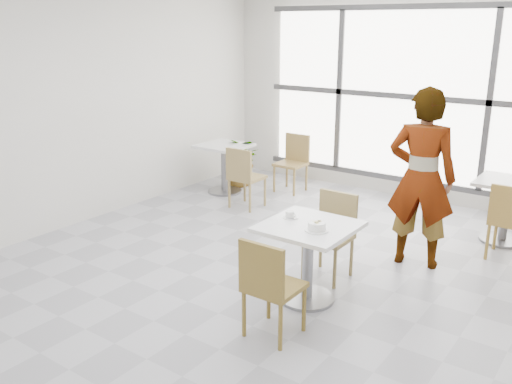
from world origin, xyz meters
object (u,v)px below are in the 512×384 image
Objects in this scene: bg_table_right at (507,202)px; bg_chair_left_near at (244,174)px; oatmeal_bowl at (317,226)px; bg_chair_left_far at (294,159)px; coffee_cup at (290,215)px; chair_near at (269,283)px; plant_left at (241,161)px; chair_far at (332,229)px; person at (421,179)px; bg_chair_right_near at (511,217)px; bg_table_left at (224,161)px; main_table at (308,248)px.

bg_chair_left_near reaches higher than bg_table_right.
bg_chair_left_far is at bearing 125.12° from oatmeal_bowl.
oatmeal_bowl is 1.32× the size of coffee_cup.
chair_near is 1.09× the size of plant_left.
plant_left is (-0.73, 0.89, -0.10)m from bg_chair_left_near.
bg_table_right is at bearing 61.82° from coffee_cup.
person is (0.60, 0.79, 0.45)m from chair_far.
coffee_cup is 2.94m from bg_table_right.
chair_far is 1.00× the size of bg_chair_right_near.
chair_far is 2.36m from bg_table_right.
chair_far and bg_chair_right_near have the same top height.
coffee_cup is at bearing 158.68° from oatmeal_bowl.
oatmeal_bowl is 0.28× the size of bg_table_left.
bg_chair_right_near is (4.12, -0.20, 0.01)m from bg_table_left.
person reaches higher than plant_left.
bg_chair_right_near is at bearing 57.46° from main_table.
plant_left is (-2.84, 2.69, -0.12)m from main_table.
bg_chair_right_near is (3.41, 0.25, 0.00)m from bg_chair_left_near.
bg_chair_left_far reaches higher than bg_table_left.
chair_far is at bearing -50.49° from bg_chair_left_far.
chair_near is at bearing 66.44° from bg_chair_right_near.
chair_far is at bearing -83.24° from chair_near.
coffee_cup reaches higher than bg_table_left.
coffee_cup is at bearing -40.48° from bg_table_left.
chair_far is at bearing 40.65° from person.
bg_chair_left_near is 1.00× the size of bg_chair_right_near.
chair_near is at bearing -94.34° from oatmeal_bowl.
coffee_cup is 3.72m from plant_left.
bg_table_right is at bearing 66.48° from main_table.
bg_table_right is (0.62, 1.23, -0.47)m from person.
bg_chair_left_far is 1.09× the size of plant_left.
bg_chair_right_near reaches higher than bg_table_left.
bg_table_right is (1.01, 2.72, -0.31)m from oatmeal_bowl.
person is at bearing -21.02° from plant_left.
chair_near and bg_chair_left_near have the same top height.
main_table is 0.92× the size of chair_near.
coffee_cup is (-0.24, 0.05, 0.26)m from main_table.
person is 2.19× the size of bg_chair_left_far.
chair_near is 2.25m from person.
plant_left is (-0.02, 0.44, -0.09)m from bg_table_left.
chair_near is 1.16× the size of bg_table_right.
person is 3.02m from bg_chair_left_far.
bg_table_left is 0.86× the size of bg_chair_right_near.
oatmeal_bowl is at bearing 61.28° from bg_chair_right_near.
plant_left is at bearing 179.10° from bg_table_right.
bg_chair_right_near reaches higher than coffee_cup.
bg_table_right is at bearing -0.90° from plant_left.
main_table is 3.59m from bg_chair_left_far.
bg_chair_left_near is at bearing 4.17° from bg_chair_right_near.
chair_near reaches higher than plant_left.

